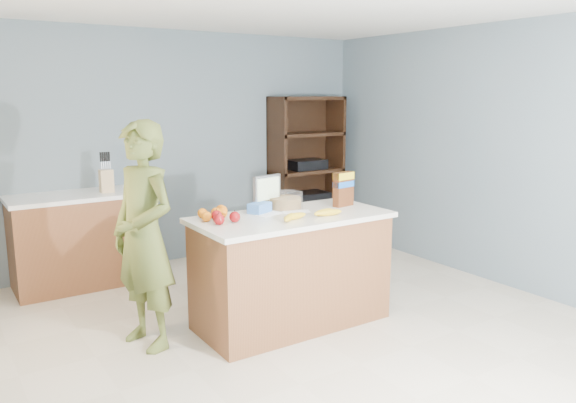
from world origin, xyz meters
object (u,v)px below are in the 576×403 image
shelving_unit (304,173)px  tv (267,190)px  counter_peninsula (291,274)px  person (144,236)px  cereal_box (343,186)px

shelving_unit → tv: 2.37m
counter_peninsula → person: (-1.11, 0.26, 0.42)m
shelving_unit → cereal_box: 2.23m
tv → person: bearing=-177.5°
shelving_unit → tv: size_ratio=6.38×
person → tv: size_ratio=5.90×
counter_peninsula → cereal_box: size_ratio=5.40×
shelving_unit → person: bearing=-146.0°
counter_peninsula → cereal_box: (0.56, 0.06, 0.65)m
person → cereal_box: bearing=67.2°
person → shelving_unit: bearing=108.0°
shelving_unit → cereal_box: (-0.99, -1.99, 0.20)m
counter_peninsula → person: size_ratio=0.94×
person → tv: bearing=76.5°
tv → cereal_box: size_ratio=0.98×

